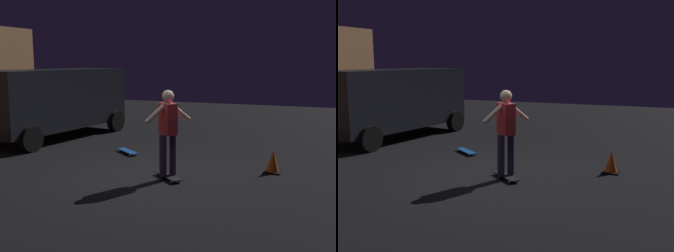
% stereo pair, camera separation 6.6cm
% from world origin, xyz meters
% --- Properties ---
extents(ground_plane, '(28.00, 28.00, 0.00)m').
position_xyz_m(ground_plane, '(0.00, 0.00, 0.00)').
color(ground_plane, black).
extents(parked_van, '(4.84, 2.81, 2.03)m').
position_xyz_m(parked_van, '(2.84, 4.31, 1.16)').
color(parked_van, black).
rests_on(parked_van, ground_plane).
extents(skateboard_ridden, '(0.66, 0.72, 0.07)m').
position_xyz_m(skateboard_ridden, '(0.03, -0.48, 0.06)').
color(skateboard_ridden, black).
rests_on(skateboard_ridden, ground_plane).
extents(skateboard_spare, '(0.63, 0.75, 0.07)m').
position_xyz_m(skateboard_spare, '(1.68, 1.25, 0.06)').
color(skateboard_spare, '#1959B2').
rests_on(skateboard_spare, ground_plane).
extents(skater, '(0.80, 0.71, 1.67)m').
position_xyz_m(skater, '(0.03, -0.48, 1.04)').
color(skater, '#382D4C').
rests_on(skater, skateboard_ridden).
extents(traffic_cone, '(0.34, 0.34, 0.46)m').
position_xyz_m(traffic_cone, '(1.24, -2.33, 0.21)').
color(traffic_cone, black).
rests_on(traffic_cone, ground_plane).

